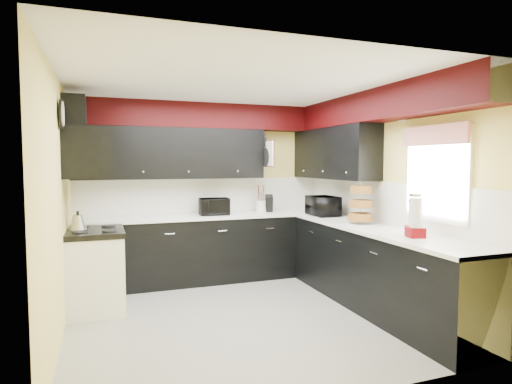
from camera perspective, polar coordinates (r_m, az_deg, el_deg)
ground at (r=4.87m, az=-1.82°, el=-16.17°), size 3.60×3.60×0.00m
wall_back at (r=6.32m, az=-6.88°, el=0.08°), size 3.60×0.06×2.50m
wall_right at (r=5.42m, az=16.56°, el=-0.71°), size 0.06×3.60×2.50m
wall_left at (r=4.39m, az=-24.84°, el=-1.98°), size 0.06×3.60×2.50m
ceiling at (r=4.64m, az=-1.89°, el=14.18°), size 3.60×3.60×0.06m
cab_back at (r=6.14m, az=-6.19°, el=-7.57°), size 3.60×0.60×0.90m
cab_right at (r=5.13m, az=15.65°, el=-10.00°), size 0.60×3.00×0.90m
counter_back at (r=6.06m, az=-6.22°, el=-3.22°), size 3.62×0.64×0.04m
counter_right at (r=5.04m, az=15.75°, el=-4.81°), size 0.64×3.02×0.04m
splash_back at (r=6.32m, az=-6.86°, el=-0.47°), size 3.60×0.02×0.50m
splash_right at (r=5.42m, az=16.46°, el=-1.34°), size 0.02×3.60×0.50m
upper_back at (r=6.04m, az=-11.20°, el=5.07°), size 2.60×0.35×0.70m
upper_right at (r=6.06m, az=10.26°, el=5.08°), size 0.35×1.80×0.70m
soffit_back at (r=6.17m, az=-6.59°, el=9.98°), size 3.60×0.36×0.35m
soffit_right at (r=5.19m, az=16.37°, el=10.98°), size 0.36×3.24×0.35m
stove at (r=5.25m, az=-20.53°, el=-10.02°), size 0.60×0.75×0.86m
cooktop at (r=5.16m, az=-20.66°, el=-5.05°), size 0.62×0.77×0.06m
hood at (r=5.10m, az=-21.47°, el=4.85°), size 0.50×0.78×0.55m
hood_duct at (r=5.13m, az=-23.06°, el=9.50°), size 0.24×0.40×0.40m
window at (r=4.70m, az=23.00°, el=2.11°), size 0.03×0.86×0.96m
valance at (r=4.67m, az=22.63°, el=7.02°), size 0.04×0.88×0.20m
pan_top at (r=6.31m, az=0.90°, el=6.91°), size 0.03×0.22×0.40m
pan_mid at (r=6.18m, az=1.32°, el=4.65°), size 0.03×0.28×0.46m
pan_low at (r=6.43m, az=0.49°, el=4.36°), size 0.03×0.24×0.42m
cut_board at (r=6.08m, az=1.82°, el=5.14°), size 0.03×0.26×0.35m
baskets at (r=5.31m, az=13.79°, el=-1.51°), size 0.27×0.27×0.50m
clock at (r=4.64m, az=-24.52°, el=9.47°), size 0.03×0.30×0.30m
deco_plate at (r=5.14m, az=18.86°, el=10.16°), size 0.03×0.24×0.24m
toaster_oven at (r=6.03m, az=-5.58°, el=-1.94°), size 0.42×0.36×0.23m
microwave at (r=5.99m, az=8.96°, el=-1.84°), size 0.33×0.49×0.27m
utensil_crock at (r=6.34m, az=0.69°, el=-1.92°), size 0.19×0.19×0.17m
knife_block at (r=6.36m, az=1.73°, el=-1.57°), size 0.15×0.18×0.24m
kettle at (r=5.24m, az=-22.65°, el=-3.74°), size 0.23×0.23×0.16m
dispenser_a at (r=4.48m, az=20.53°, el=-3.09°), size 0.18×0.18×0.41m
dispenser_b at (r=4.61m, az=20.26°, el=-3.43°), size 0.13×0.13×0.33m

